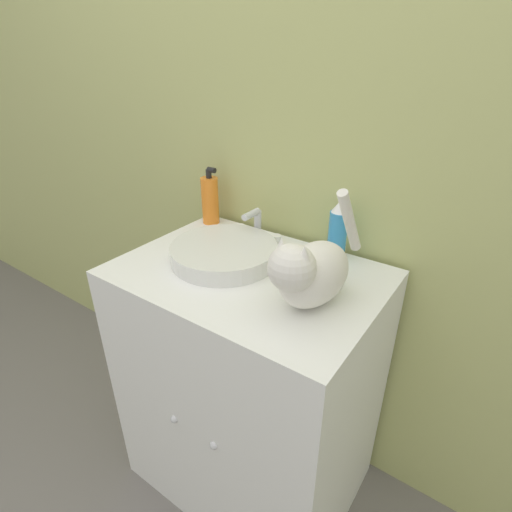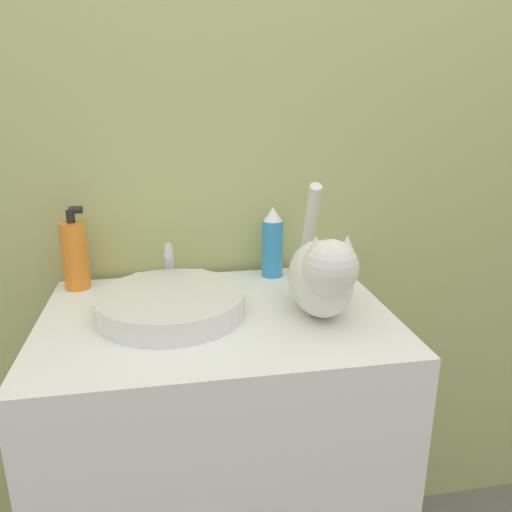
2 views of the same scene
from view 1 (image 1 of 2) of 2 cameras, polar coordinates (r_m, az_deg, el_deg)
wall_back at (r=1.27m, az=7.46°, el=18.34°), size 6.00×0.05×2.50m
vanity_cabinet at (r=1.41m, az=-0.98°, el=-17.96°), size 0.75×0.55×0.88m
sink_basin at (r=1.19m, az=-4.56°, el=0.49°), size 0.32×0.32×0.05m
faucet at (r=1.30m, az=0.06°, el=4.11°), size 0.18×0.09×0.11m
cat at (r=0.96m, az=7.81°, el=-2.15°), size 0.16×0.37×0.27m
soap_bottle at (r=1.44m, az=-6.57°, el=7.99°), size 0.06×0.06×0.20m
spray_bottle at (r=1.19m, az=11.59°, el=3.53°), size 0.05×0.05×0.18m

